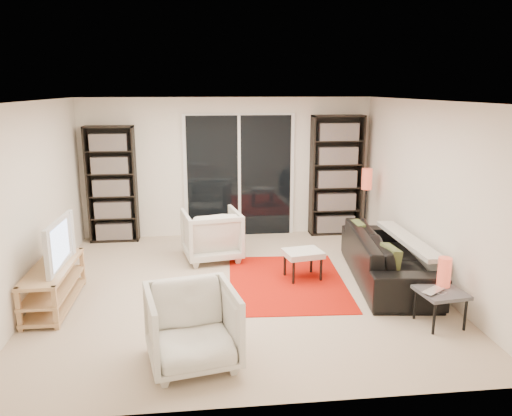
# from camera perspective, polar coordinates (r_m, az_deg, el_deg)

# --- Properties ---
(floor) EXTENTS (5.00, 5.00, 0.00)m
(floor) POSITION_cam_1_polar(r_m,az_deg,el_deg) (6.62, -1.88, -9.12)
(floor) COLOR #C4AE90
(floor) RESTS_ON ground
(wall_back) EXTENTS (5.00, 0.02, 2.40)m
(wall_back) POSITION_cam_1_polar(r_m,az_deg,el_deg) (8.71, -3.28, 4.63)
(wall_back) COLOR white
(wall_back) RESTS_ON ground
(wall_front) EXTENTS (5.00, 0.02, 2.40)m
(wall_front) POSITION_cam_1_polar(r_m,az_deg,el_deg) (3.86, 1.00, -6.94)
(wall_front) COLOR white
(wall_front) RESTS_ON ground
(wall_left) EXTENTS (0.02, 5.00, 2.40)m
(wall_left) POSITION_cam_1_polar(r_m,az_deg,el_deg) (6.56, -24.30, 0.45)
(wall_left) COLOR white
(wall_left) RESTS_ON ground
(wall_right) EXTENTS (0.02, 5.00, 2.40)m
(wall_right) POSITION_cam_1_polar(r_m,az_deg,el_deg) (6.91, 19.18, 1.52)
(wall_right) COLOR white
(wall_right) RESTS_ON ground
(ceiling) EXTENTS (5.00, 5.00, 0.02)m
(ceiling) POSITION_cam_1_polar(r_m,az_deg,el_deg) (6.11, -2.06, 12.13)
(ceiling) COLOR white
(ceiling) RESTS_ON wall_back
(sliding_door) EXTENTS (1.92, 0.08, 2.16)m
(sliding_door) POSITION_cam_1_polar(r_m,az_deg,el_deg) (8.71, -1.93, 3.64)
(sliding_door) COLOR white
(sliding_door) RESTS_ON ground
(bookshelf_left) EXTENTS (0.80, 0.30, 1.95)m
(bookshelf_left) POSITION_cam_1_polar(r_m,az_deg,el_deg) (8.69, -16.14, 2.59)
(bookshelf_left) COLOR black
(bookshelf_left) RESTS_ON ground
(bookshelf_right) EXTENTS (0.90, 0.30, 2.10)m
(bookshelf_right) POSITION_cam_1_polar(r_m,az_deg,el_deg) (8.88, 9.16, 3.67)
(bookshelf_right) COLOR black
(bookshelf_right) RESTS_ON ground
(tv_stand) EXTENTS (0.44, 1.37, 0.50)m
(tv_stand) POSITION_cam_1_polar(r_m,az_deg,el_deg) (6.49, -22.10, -8.13)
(tv_stand) COLOR tan
(tv_stand) RESTS_ON floor
(tv) EXTENTS (0.17, 0.99, 0.57)m
(tv) POSITION_cam_1_polar(r_m,az_deg,el_deg) (6.32, -22.34, -3.74)
(tv) COLOR black
(tv) RESTS_ON tv_stand
(rug) EXTENTS (1.64, 2.15, 0.01)m
(rug) POSITION_cam_1_polar(r_m,az_deg,el_deg) (6.80, 3.52, -8.43)
(rug) COLOR red
(rug) RESTS_ON floor
(sofa) EXTENTS (1.14, 2.34, 0.66)m
(sofa) POSITION_cam_1_polar(r_m,az_deg,el_deg) (7.00, 14.82, -5.41)
(sofa) COLOR black
(sofa) RESTS_ON floor
(armchair_back) EXTENTS (0.96, 0.98, 0.77)m
(armchair_back) POSITION_cam_1_polar(r_m,az_deg,el_deg) (7.60, -5.09, -3.05)
(armchair_back) COLOR silver
(armchair_back) RESTS_ON floor
(armchair_front) EXTENTS (0.96, 0.98, 0.76)m
(armchair_front) POSITION_cam_1_polar(r_m,az_deg,el_deg) (4.83, -7.29, -13.33)
(armchair_front) COLOR silver
(armchair_front) RESTS_ON floor
(ottoman) EXTENTS (0.57, 0.49, 0.40)m
(ottoman) POSITION_cam_1_polar(r_m,az_deg,el_deg) (6.84, 5.39, -5.34)
(ottoman) COLOR silver
(ottoman) RESTS_ON floor
(side_table) EXTENTS (0.53, 0.53, 0.40)m
(side_table) POSITION_cam_1_polar(r_m,az_deg,el_deg) (5.89, 20.38, -9.25)
(side_table) COLOR #49494E
(side_table) RESTS_ON floor
(laptop) EXTENTS (0.35, 0.33, 0.02)m
(laptop) POSITION_cam_1_polar(r_m,az_deg,el_deg) (5.78, 19.98, -9.03)
(laptop) COLOR silver
(laptop) RESTS_ON side_table
(table_lamp) EXTENTS (0.15, 0.15, 0.33)m
(table_lamp) POSITION_cam_1_polar(r_m,az_deg,el_deg) (5.95, 20.72, -6.86)
(table_lamp) COLOR #D44A30
(table_lamp) RESTS_ON side_table
(floor_lamp) EXTENTS (0.19, 0.19, 1.27)m
(floor_lamp) POSITION_cam_1_polar(r_m,az_deg,el_deg) (8.41, 12.51, 2.30)
(floor_lamp) COLOR black
(floor_lamp) RESTS_ON floor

